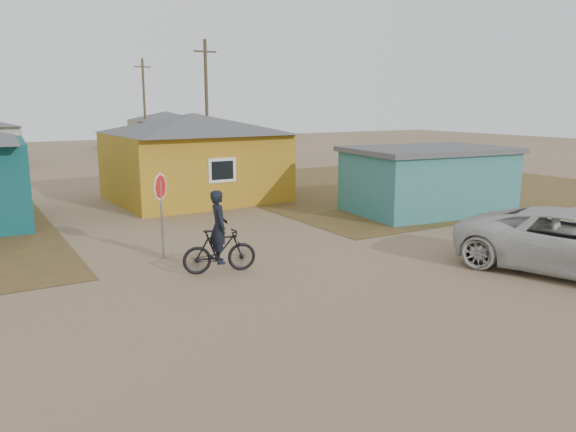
% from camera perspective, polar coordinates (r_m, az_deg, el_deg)
% --- Properties ---
extents(ground, '(120.00, 120.00, 0.00)m').
position_cam_1_polar(ground, '(12.77, 3.54, -8.44)').
color(ground, '#856B4C').
extents(grass_ne, '(20.00, 18.00, 0.00)m').
position_cam_1_polar(grass_ne, '(31.24, 11.41, 3.23)').
color(grass_ne, brown).
rests_on(grass_ne, ground).
extents(house_yellow, '(7.72, 6.76, 3.90)m').
position_cam_1_polar(house_yellow, '(25.75, -9.50, 6.07)').
color(house_yellow, '#AE7D1A').
rests_on(house_yellow, ground).
extents(shed_turquoise, '(6.71, 4.93, 2.60)m').
position_cam_1_polar(shed_turquoise, '(23.32, 13.98, 3.63)').
color(shed_turquoise, '#367774').
rests_on(shed_turquoise, ground).
extents(house_beige_east, '(6.95, 6.05, 3.60)m').
position_cam_1_polar(house_beige_east, '(52.71, -12.25, 8.46)').
color(house_beige_east, gray).
rests_on(house_beige_east, ground).
extents(utility_pole_near, '(1.40, 0.20, 8.00)m').
position_cam_1_polar(utility_pole_near, '(34.56, -8.26, 10.98)').
color(utility_pole_near, '#463D2A').
rests_on(utility_pole_near, ground).
extents(utility_pole_far, '(1.40, 0.20, 8.00)m').
position_cam_1_polar(utility_pole_far, '(49.99, -14.38, 10.84)').
color(utility_pole_far, '#463D2A').
rests_on(utility_pole_far, ground).
extents(stop_sign, '(0.74, 0.37, 2.45)m').
position_cam_1_polar(stop_sign, '(16.00, -12.81, 2.04)').
color(stop_sign, gray).
rests_on(stop_sign, ground).
extents(cyclist, '(1.99, 0.92, 2.17)m').
position_cam_1_polar(cyclist, '(14.58, -7.00, -2.73)').
color(cyclist, black).
rests_on(cyclist, ground).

